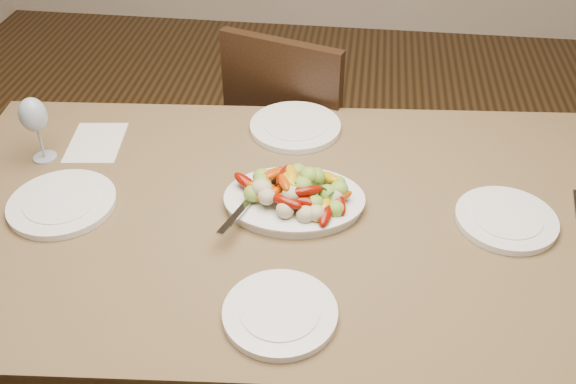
% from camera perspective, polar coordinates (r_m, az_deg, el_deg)
% --- Properties ---
extents(dining_table, '(1.92, 1.20, 0.76)m').
position_cam_1_polar(dining_table, '(1.90, -0.00, -10.51)').
color(dining_table, brown).
rests_on(dining_table, ground).
extents(chair_far, '(0.53, 0.53, 0.95)m').
position_cam_1_polar(chair_far, '(2.43, 1.36, 4.85)').
color(chair_far, black).
rests_on(chair_far, ground).
extents(serving_platter, '(0.37, 0.29, 0.02)m').
position_cam_1_polar(serving_platter, '(1.65, 0.56, -0.90)').
color(serving_platter, white).
rests_on(serving_platter, dining_table).
extents(roasted_vegetables, '(0.30, 0.22, 0.09)m').
position_cam_1_polar(roasted_vegetables, '(1.61, 0.58, 0.67)').
color(roasted_vegetables, '#6E0C02').
rests_on(roasted_vegetables, serving_platter).
extents(serving_spoon, '(0.29, 0.13, 0.03)m').
position_cam_1_polar(serving_spoon, '(1.60, -1.80, -0.66)').
color(serving_spoon, '#9EA0A8').
rests_on(serving_spoon, serving_platter).
extents(plate_left, '(0.27, 0.27, 0.02)m').
position_cam_1_polar(plate_left, '(1.75, -19.43, -0.98)').
color(plate_left, white).
rests_on(plate_left, dining_table).
extents(plate_right, '(0.25, 0.25, 0.02)m').
position_cam_1_polar(plate_right, '(1.69, 18.81, -2.34)').
color(plate_right, white).
rests_on(plate_right, dining_table).
extents(plate_far, '(0.27, 0.27, 0.02)m').
position_cam_1_polar(plate_far, '(1.95, 0.65, 5.81)').
color(plate_far, white).
rests_on(plate_far, dining_table).
extents(plate_near, '(0.25, 0.25, 0.02)m').
position_cam_1_polar(plate_near, '(1.38, -0.71, -10.75)').
color(plate_near, white).
rests_on(plate_near, dining_table).
extents(wine_glass, '(0.08, 0.08, 0.20)m').
position_cam_1_polar(wine_glass, '(1.90, -21.43, 5.34)').
color(wine_glass, '#8C99A5').
rests_on(wine_glass, dining_table).
extents(menu_card, '(0.18, 0.23, 0.00)m').
position_cam_1_polar(menu_card, '(1.97, -16.69, 4.25)').
color(menu_card, silver).
rests_on(menu_card, dining_table).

